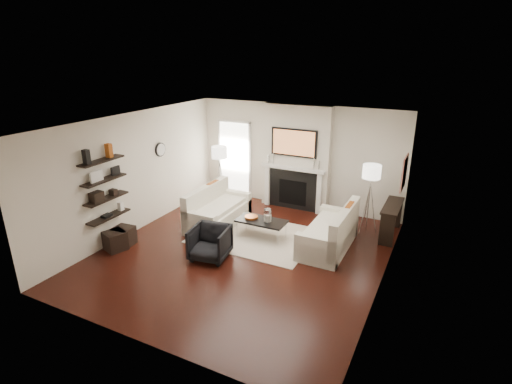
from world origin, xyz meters
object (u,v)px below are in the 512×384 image
at_px(coffee_table, 261,221).
at_px(loveseat_left_base, 219,216).
at_px(lamp_left_shade, 219,152).
at_px(lamp_right_shade, 372,172).
at_px(loveseat_right_base, 328,238).
at_px(armchair, 210,241).
at_px(ottoman_near, 124,236).

bearing_deg(coffee_table, loveseat_left_base, 172.21).
height_order(lamp_left_shade, lamp_right_shade, same).
distance_m(loveseat_left_base, loveseat_right_base, 2.68).
bearing_deg(armchair, loveseat_left_base, 106.39).
distance_m(coffee_table, armchair, 1.40).
xyz_separation_m(lamp_left_shade, ottoman_near, (-0.62, -2.97, -1.25)).
relative_size(coffee_table, lamp_right_shade, 2.75).
xyz_separation_m(loveseat_left_base, coffee_table, (1.21, -0.17, 0.19)).
bearing_deg(ottoman_near, armchair, 9.76).
relative_size(loveseat_left_base, armchair, 2.43).
xyz_separation_m(coffee_table, ottoman_near, (-2.49, -1.64, -0.20)).
relative_size(lamp_left_shade, lamp_right_shade, 1.00).
bearing_deg(loveseat_left_base, armchair, -64.40).
bearing_deg(lamp_left_shade, ottoman_near, -101.78).
bearing_deg(armchair, lamp_left_shade, 108.08).
bearing_deg(loveseat_right_base, coffee_table, -172.14).
height_order(loveseat_left_base, coffee_table, same).
bearing_deg(loveseat_right_base, loveseat_left_base, -179.23).
bearing_deg(loveseat_right_base, lamp_left_shade, 161.24).
height_order(armchair, ottoman_near, armchair).
distance_m(lamp_right_shade, ottoman_near, 5.56).
bearing_deg(armchair, loveseat_right_base, 27.97).
relative_size(loveseat_left_base, loveseat_right_base, 1.00).
xyz_separation_m(loveseat_right_base, ottoman_near, (-3.95, -1.84, -0.01)).
xyz_separation_m(loveseat_right_base, armchair, (-1.98, -1.50, 0.16)).
distance_m(lamp_left_shade, ottoman_near, 3.28).
xyz_separation_m(loveseat_right_base, lamp_left_shade, (-3.33, 1.13, 1.24)).
height_order(armchair, lamp_right_shade, lamp_right_shade).
distance_m(armchair, ottoman_near, 2.01).
bearing_deg(coffee_table, ottoman_near, -146.67).
relative_size(loveseat_right_base, lamp_left_shade, 4.50).
bearing_deg(ottoman_near, loveseat_right_base, 24.95).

